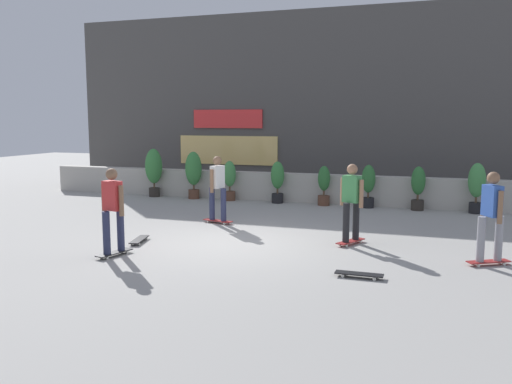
{
  "coord_description": "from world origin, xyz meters",
  "views": [
    {
      "loc": [
        4.08,
        -10.56,
        2.64
      ],
      "look_at": [
        0.0,
        1.5,
        0.9
      ],
      "focal_mm": 38.16,
      "sensor_mm": 36.0,
      "label": 1
    }
  ],
  "objects_px": {
    "skater_far_right": "(491,214)",
    "potted_plant_6": "(418,186)",
    "skateboard_aside": "(359,274)",
    "potted_plant_0": "(154,169)",
    "potted_plant_7": "(477,185)",
    "potted_plant_4": "(324,185)",
    "potted_plant_5": "(368,184)",
    "potted_plant_3": "(278,180)",
    "skater_mid_plaza": "(113,208)",
    "potted_plant_1": "(193,171)",
    "skateboard_near_camera": "(139,240)",
    "skater_by_wall_left": "(352,200)",
    "potted_plant_2": "(230,179)",
    "skater_far_left": "(218,186)"
  },
  "relations": [
    {
      "from": "skater_far_right",
      "to": "potted_plant_6",
      "type": "bearing_deg",
      "value": 104.42
    },
    {
      "from": "skateboard_aside",
      "to": "potted_plant_0",
      "type": "bearing_deg",
      "value": 137.44
    },
    {
      "from": "potted_plant_7",
      "to": "potted_plant_4",
      "type": "bearing_deg",
      "value": 180.0
    },
    {
      "from": "potted_plant_6",
      "to": "skater_far_right",
      "type": "xyz_separation_m",
      "value": [
        1.47,
        -5.71,
        0.25
      ]
    },
    {
      "from": "potted_plant_5",
      "to": "skater_far_right",
      "type": "height_order",
      "value": "skater_far_right"
    },
    {
      "from": "potted_plant_3",
      "to": "skater_mid_plaza",
      "type": "relative_size",
      "value": 0.77
    },
    {
      "from": "potted_plant_1",
      "to": "skater_far_right",
      "type": "xyz_separation_m",
      "value": [
        8.53,
        -5.71,
        0.04
      ]
    },
    {
      "from": "potted_plant_1",
      "to": "skater_mid_plaza",
      "type": "xyz_separation_m",
      "value": [
        1.75,
        -7.31,
        0.04
      ]
    },
    {
      "from": "potted_plant_1",
      "to": "potted_plant_7",
      "type": "relative_size",
      "value": 1.1
    },
    {
      "from": "potted_plant_3",
      "to": "skateboard_aside",
      "type": "xyz_separation_m",
      "value": [
        3.56,
        -7.25,
        -0.66
      ]
    },
    {
      "from": "skater_mid_plaza",
      "to": "skateboard_near_camera",
      "type": "distance_m",
      "value": 1.47
    },
    {
      "from": "skateboard_aside",
      "to": "potted_plant_5",
      "type": "bearing_deg",
      "value": 96.07
    },
    {
      "from": "potted_plant_0",
      "to": "skater_by_wall_left",
      "type": "xyz_separation_m",
      "value": [
        7.38,
        -4.87,
        -0.01
      ]
    },
    {
      "from": "skater_far_right",
      "to": "skater_mid_plaza",
      "type": "relative_size",
      "value": 1.0
    },
    {
      "from": "skater_mid_plaza",
      "to": "potted_plant_2",
      "type": "bearing_deg",
      "value": 93.81
    },
    {
      "from": "potted_plant_7",
      "to": "skater_mid_plaza",
      "type": "xyz_separation_m",
      "value": [
        -6.87,
        -7.31,
        0.14
      ]
    },
    {
      "from": "potted_plant_4",
      "to": "skater_mid_plaza",
      "type": "relative_size",
      "value": 0.71
    },
    {
      "from": "potted_plant_0",
      "to": "skater_far_left",
      "type": "distance_m",
      "value": 5.29
    },
    {
      "from": "potted_plant_3",
      "to": "potted_plant_4",
      "type": "distance_m",
      "value": 1.47
    },
    {
      "from": "skater_by_wall_left",
      "to": "skateboard_aside",
      "type": "bearing_deg",
      "value": -77.8
    },
    {
      "from": "skater_far_right",
      "to": "skater_far_left",
      "type": "xyz_separation_m",
      "value": [
        -6.16,
        2.07,
        0.0
      ]
    },
    {
      "from": "skater_far_right",
      "to": "skateboard_aside",
      "type": "xyz_separation_m",
      "value": [
        -2.11,
        -1.54,
        -0.88
      ]
    },
    {
      "from": "potted_plant_6",
      "to": "skateboard_near_camera",
      "type": "bearing_deg",
      "value": -131.6
    },
    {
      "from": "skater_by_wall_left",
      "to": "potted_plant_3",
      "type": "bearing_deg",
      "value": 122.01
    },
    {
      "from": "potted_plant_4",
      "to": "potted_plant_5",
      "type": "xyz_separation_m",
      "value": [
        1.33,
        0.0,
        0.06
      ]
    },
    {
      "from": "potted_plant_1",
      "to": "potted_plant_7",
      "type": "height_order",
      "value": "potted_plant_1"
    },
    {
      "from": "potted_plant_5",
      "to": "potted_plant_4",
      "type": "bearing_deg",
      "value": 180.0
    },
    {
      "from": "skater_by_wall_left",
      "to": "skater_mid_plaza",
      "type": "bearing_deg",
      "value": -149.59
    },
    {
      "from": "potted_plant_5",
      "to": "skateboard_aside",
      "type": "xyz_separation_m",
      "value": [
        0.77,
        -7.25,
        -0.64
      ]
    },
    {
      "from": "potted_plant_3",
      "to": "potted_plant_5",
      "type": "height_order",
      "value": "potted_plant_3"
    },
    {
      "from": "skater_far_left",
      "to": "potted_plant_2",
      "type": "bearing_deg",
      "value": 106.92
    },
    {
      "from": "potted_plant_2",
      "to": "skater_far_left",
      "type": "distance_m",
      "value": 3.81
    },
    {
      "from": "potted_plant_3",
      "to": "potted_plant_6",
      "type": "bearing_deg",
      "value": 0.0
    },
    {
      "from": "potted_plant_3",
      "to": "skateboard_near_camera",
      "type": "height_order",
      "value": "potted_plant_3"
    },
    {
      "from": "skater_far_left",
      "to": "skateboard_near_camera",
      "type": "xyz_separation_m",
      "value": [
        -0.77,
        -2.51,
        -0.88
      ]
    },
    {
      "from": "potted_plant_3",
      "to": "skater_far_left",
      "type": "xyz_separation_m",
      "value": [
        -0.49,
        -3.64,
        0.22
      ]
    },
    {
      "from": "potted_plant_5",
      "to": "potted_plant_7",
      "type": "distance_m",
      "value": 2.97
    },
    {
      "from": "potted_plant_0",
      "to": "potted_plant_5",
      "type": "xyz_separation_m",
      "value": [
        7.12,
        0.0,
        -0.25
      ]
    },
    {
      "from": "potted_plant_6",
      "to": "skateboard_near_camera",
      "type": "xyz_separation_m",
      "value": [
        -5.46,
        -6.15,
        -0.63
      ]
    },
    {
      "from": "skater_mid_plaza",
      "to": "potted_plant_5",
      "type": "bearing_deg",
      "value": 61.92
    },
    {
      "from": "potted_plant_0",
      "to": "potted_plant_4",
      "type": "height_order",
      "value": "potted_plant_0"
    },
    {
      "from": "skater_far_left",
      "to": "skater_by_wall_left",
      "type": "bearing_deg",
      "value": -19.24
    },
    {
      "from": "skater_far_right",
      "to": "skater_far_left",
      "type": "distance_m",
      "value": 6.5
    },
    {
      "from": "potted_plant_0",
      "to": "skater_far_right",
      "type": "height_order",
      "value": "skater_far_right"
    },
    {
      "from": "potted_plant_3",
      "to": "potted_plant_4",
      "type": "bearing_deg",
      "value": 0.0
    },
    {
      "from": "potted_plant_0",
      "to": "skater_far_right",
      "type": "xyz_separation_m",
      "value": [
        10.0,
        -5.71,
        -0.01
      ]
    },
    {
      "from": "potted_plant_6",
      "to": "skateboard_aside",
      "type": "height_order",
      "value": "potted_plant_6"
    },
    {
      "from": "potted_plant_0",
      "to": "potted_plant_1",
      "type": "height_order",
      "value": "potted_plant_0"
    },
    {
      "from": "potted_plant_0",
      "to": "skateboard_aside",
      "type": "relative_size",
      "value": 2.02
    },
    {
      "from": "potted_plant_3",
      "to": "potted_plant_7",
      "type": "xyz_separation_m",
      "value": [
        5.75,
        -0.0,
        0.08
      ]
    }
  ]
}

